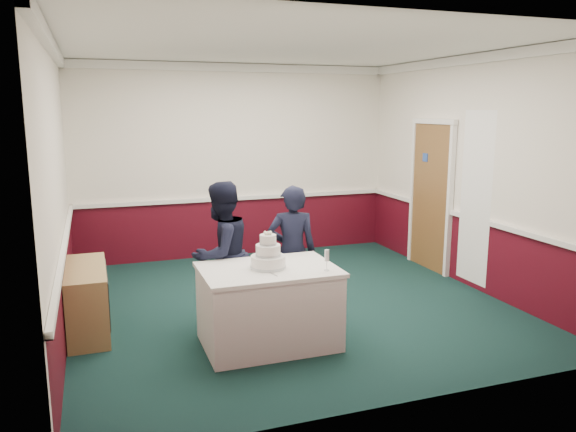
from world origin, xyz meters
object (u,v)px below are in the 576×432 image
object	(u,v)px
wedding_cake	(268,257)
champagne_flute	(327,257)
cake_knife	(272,273)
person_woman	(292,252)
sideboard	(88,299)
person_man	(221,254)
cake_table	(268,306)

from	to	relation	value
wedding_cake	champagne_flute	world-z (taller)	wedding_cake
cake_knife	person_woman	world-z (taller)	person_woman
sideboard	person_man	size ratio (longest dim) A/B	0.77
cake_table	person_woman	bearing A→B (deg)	53.68
champagne_flute	sideboard	bearing A→B (deg)	150.86
cake_knife	cake_table	bearing A→B (deg)	69.76
person_woman	champagne_flute	bearing A→B (deg)	104.38
cake_knife	champagne_flute	distance (m)	0.55
cake_table	wedding_cake	world-z (taller)	wedding_cake
sideboard	cake_table	bearing A→B (deg)	-29.11
sideboard	cake_knife	xyz separation A→B (m)	(1.66, -1.14, 0.44)
sideboard	person_woman	xyz separation A→B (m)	(2.18, -0.28, 0.40)
sideboard	cake_knife	bearing A→B (deg)	-34.49
sideboard	person_woman	bearing A→B (deg)	-7.39
wedding_cake	person_woman	distance (m)	0.83
cake_table	cake_knife	bearing A→B (deg)	-98.53
cake_table	person_woman	size ratio (longest dim) A/B	0.88
wedding_cake	cake_knife	world-z (taller)	wedding_cake
sideboard	champagne_flute	xyz separation A→B (m)	(2.19, -1.22, 0.58)
champagne_flute	person_woman	distance (m)	0.96
person_man	cake_knife	bearing A→B (deg)	75.19
cake_knife	champagne_flute	bearing A→B (deg)	-20.29
person_man	person_woman	world-z (taller)	person_man
champagne_flute	person_man	bearing A→B (deg)	130.43
person_woman	sideboard	bearing A→B (deg)	6.08
cake_table	person_man	size ratio (longest dim) A/B	0.84
sideboard	cake_table	xyz separation A→B (m)	(1.69, -0.94, 0.05)
wedding_cake	person_man	size ratio (longest dim) A/B	0.23
person_woman	cake_table	bearing A→B (deg)	67.15
sideboard	cake_table	size ratio (longest dim) A/B	0.91
wedding_cake	person_woman	world-z (taller)	person_woman
wedding_cake	person_man	bearing A→B (deg)	115.00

